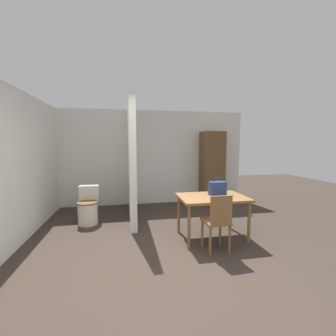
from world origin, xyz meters
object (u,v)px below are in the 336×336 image
(wooden_chair, at_px, (218,220))
(dining_table, at_px, (212,201))
(wooden_cabinet, at_px, (212,168))
(toilet, at_px, (88,208))
(handbag, at_px, (217,188))

(wooden_chair, bearing_deg, dining_table, 74.99)
(dining_table, height_order, wooden_cabinet, wooden_cabinet)
(wooden_chair, height_order, toilet, wooden_chair)
(wooden_chair, height_order, wooden_cabinet, wooden_cabinet)
(dining_table, bearing_deg, handbag, 32.47)
(dining_table, height_order, toilet, toilet)
(dining_table, bearing_deg, wooden_chair, -102.75)
(wooden_chair, relative_size, handbag, 2.77)
(wooden_chair, xyz_separation_m, handbag, (0.24, 0.59, 0.36))
(toilet, height_order, handbag, handbag)
(wooden_chair, bearing_deg, handbag, 65.58)
(wooden_cabinet, bearing_deg, toilet, -161.14)
(wooden_cabinet, bearing_deg, wooden_chair, -110.14)
(handbag, bearing_deg, dining_table, -147.53)
(wooden_chair, distance_m, wooden_cabinet, 2.93)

